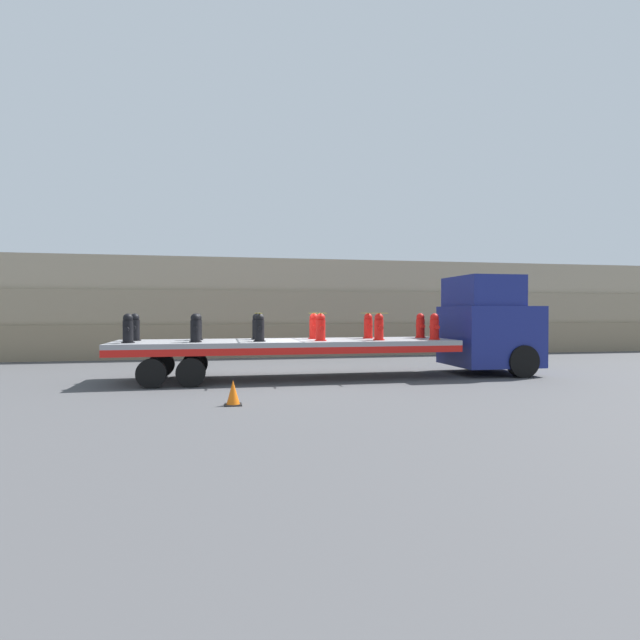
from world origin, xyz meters
name	(u,v)px	position (x,y,z in m)	size (l,w,h in m)	color
ground_plane	(288,379)	(0.00, 0.00, 0.00)	(120.00, 120.00, 0.00)	#474749
rock_cliff	(264,308)	(0.00, 9.01, 2.30)	(60.00, 3.30, 4.60)	#84755B
truck_cab	(490,326)	(6.93, 0.00, 1.62)	(2.66, 2.74, 3.28)	navy
flatbed_trailer	(271,347)	(-0.52, 0.00, 1.01)	(10.48, 2.69, 1.21)	gray
fire_hydrant_black_near_0	(128,329)	(-4.64, -0.57, 1.61)	(0.36, 0.53, 0.84)	black
fire_hydrant_black_far_0	(135,328)	(-4.64, 0.57, 1.61)	(0.36, 0.53, 0.84)	black
fire_hydrant_black_near_1	(195,328)	(-2.78, -0.57, 1.61)	(0.36, 0.53, 0.84)	black
fire_hydrant_black_far_1	(197,327)	(-2.78, 0.57, 1.61)	(0.36, 0.53, 0.84)	black
fire_hydrant_black_near_2	(260,328)	(-0.93, -0.57, 1.61)	(0.36, 0.53, 0.84)	black
fire_hydrant_black_far_2	(257,327)	(-0.93, 0.57, 1.61)	(0.36, 0.53, 0.84)	black
fire_hydrant_red_near_3	(321,328)	(0.93, -0.57, 1.61)	(0.36, 0.53, 0.84)	red
fire_hydrant_red_far_3	(314,326)	(0.93, 0.57, 1.61)	(0.36, 0.53, 0.84)	red
fire_hydrant_red_near_4	(379,327)	(2.78, -0.57, 1.61)	(0.36, 0.53, 0.84)	red
fire_hydrant_red_far_4	(368,326)	(2.78, 0.57, 1.61)	(0.36, 0.53, 0.84)	red
fire_hydrant_red_near_5	(434,327)	(4.64, -0.57, 1.61)	(0.36, 0.53, 0.84)	red
fire_hydrant_red_far_5	(420,326)	(4.64, 0.57, 1.61)	(0.36, 0.53, 0.84)	red
cargo_strap_rear	(258,313)	(-0.93, 0.00, 2.05)	(0.05, 2.80, 0.01)	yellow
cargo_strap_middle	(317,313)	(0.93, 0.00, 2.05)	(0.05, 2.80, 0.01)	yellow
cargo_strap_front	(373,313)	(2.78, 0.00, 2.05)	(0.05, 2.80, 0.01)	yellow
traffic_cone	(233,393)	(-1.79, -4.19, 0.27)	(0.38, 0.38, 0.56)	black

